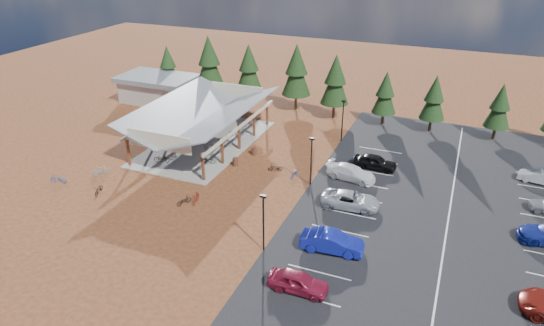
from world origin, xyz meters
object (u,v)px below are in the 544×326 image
object	(u,v)px
car_2	(350,200)
bike_1	(178,149)
bike_2	(198,126)
bike_11	(196,198)
bike_0	(162,158)
bike_3	(210,120)
trash_bin_0	(235,162)
trash_bin_1	(254,151)
outbuilding	(158,88)
bike_5	(209,146)
car_1	(332,242)
car_4	(375,162)
bike_12	(184,201)
lamp_post_1	(311,158)
bike_14	(295,174)
bike_8	(99,189)
car_3	(351,173)
car_9	(540,177)
bike_pavilion	(203,113)
car_0	(298,282)
bike_6	(236,133)
lamp_post_0	(263,219)
bike_4	(208,160)
lamp_post_2	(343,118)
bike_16	(275,168)
bike_7	(246,120)
bike_10	(58,179)
bike_9	(101,170)

from	to	relation	value
car_2	bike_1	bearing A→B (deg)	74.16
bike_2	bike_11	size ratio (longest dim) A/B	0.90
bike_0	bike_3	bearing A→B (deg)	-12.99
trash_bin_0	trash_bin_1	distance (m)	3.43
trash_bin_0	outbuilding	bearing A→B (deg)	143.21
bike_5	car_1	distance (m)	22.85
car_4	trash_bin_1	bearing A→B (deg)	99.06
bike_12	car_2	size ratio (longest dim) A/B	0.29
lamp_post_1	bike_14	world-z (taller)	lamp_post_1
bike_14	bike_5	bearing A→B (deg)	169.36
bike_1	bike_11	bearing A→B (deg)	-147.01
bike_8	car_3	distance (m)	25.29
car_3	car_9	world-z (taller)	car_3
bike_pavilion	outbuilding	world-z (taller)	bike_pavilion
trash_bin_1	car_0	xyz separation A→B (m)	(12.41, -19.84, 0.34)
bike_0	bike_8	world-z (taller)	bike_0
bike_1	bike_6	distance (m)	8.08
bike_6	car_9	distance (m)	33.93
lamp_post_0	bike_4	xyz separation A→B (m)	(-11.82, 12.11, -2.45)
bike_0	lamp_post_2	bearing A→B (deg)	-66.43
bike_6	bike_8	xyz separation A→B (m)	(-6.18, -17.78, -0.14)
bike_14	car_3	world-z (taller)	car_3
car_0	car_1	world-z (taller)	car_1
trash_bin_1	bike_16	distance (m)	4.81
bike_pavilion	lamp_post_0	distance (m)	22.69
bike_7	bike_14	world-z (taller)	bike_7
bike_5	bike_6	size ratio (longest dim) A/B	0.84
bike_10	trash_bin_0	bearing A→B (deg)	111.88
bike_pavilion	bike_6	world-z (taller)	bike_pavilion
trash_bin_0	bike_3	distance (m)	12.61
bike_5	bike_14	size ratio (longest dim) A/B	0.91
lamp_post_0	bike_1	bearing A→B (deg)	141.19
lamp_post_0	bike_8	size ratio (longest dim) A/B	3.05
bike_pavilion	outbuilding	xyz separation A→B (m)	(-14.00, 11.00, -1.80)
bike_10	car_1	world-z (taller)	car_1
lamp_post_0	trash_bin_0	world-z (taller)	lamp_post_0
trash_bin_1	bike_16	bearing A→B (deg)	-37.71
bike_7	bike_10	xyz separation A→B (m)	(-10.77, -22.11, -0.10)
bike_8	bike_11	size ratio (longest dim) A/B	0.96
bike_11	bike_14	bearing A→B (deg)	37.47
bike_5	bike_9	size ratio (longest dim) A/B	0.89
bike_2	car_3	bearing A→B (deg)	-86.77
lamp_post_0	bike_0	bearing A→B (deg)	148.00
bike_pavilion	car_9	bearing A→B (deg)	6.49
bike_pavilion	lamp_post_0	bearing A→B (deg)	-48.58
car_4	bike_1	bearing A→B (deg)	104.92
lamp_post_0	lamp_post_2	distance (m)	24.00
lamp_post_2	bike_4	bearing A→B (deg)	-134.85
outbuilding	lamp_post_1	world-z (taller)	lamp_post_1
car_3	car_0	bearing A→B (deg)	-168.73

